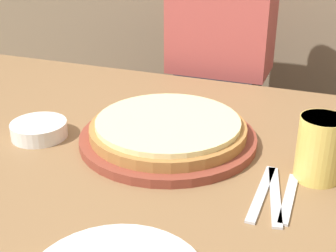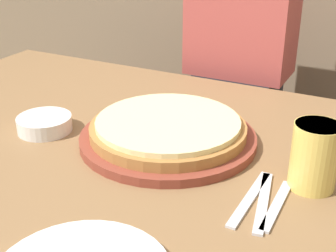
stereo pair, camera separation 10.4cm
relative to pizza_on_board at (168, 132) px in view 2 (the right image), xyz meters
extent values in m
cylinder|color=brown|center=(0.00, 0.00, -0.02)|extent=(0.40, 0.40, 0.02)
cylinder|color=#A87038|center=(0.00, 0.00, 0.01)|extent=(0.35, 0.35, 0.02)
cylinder|color=beige|center=(0.00, 0.00, 0.02)|extent=(0.32, 0.32, 0.01)
cylinder|color=#E5C65B|center=(0.33, -0.04, 0.04)|extent=(0.09, 0.09, 0.13)
cylinder|color=white|center=(0.33, -0.04, 0.10)|extent=(0.08, 0.08, 0.02)
cylinder|color=white|center=(-0.29, -0.08, -0.01)|extent=(0.13, 0.13, 0.04)
cube|color=silver|center=(0.24, -0.14, -0.02)|extent=(0.02, 0.20, 0.00)
cube|color=silver|center=(0.26, -0.14, -0.02)|extent=(0.06, 0.20, 0.00)
cube|color=silver|center=(0.29, -0.14, -0.02)|extent=(0.02, 0.17, 0.00)
cube|color=#33333D|center=(-0.04, 0.61, -0.39)|extent=(0.26, 0.20, 0.68)
cube|color=#B74C47|center=(-0.04, 0.61, 0.16)|extent=(0.33, 0.20, 0.42)
camera|label=1|loc=(0.34, -0.89, 0.45)|focal=50.00mm
camera|label=2|loc=(0.43, -0.84, 0.45)|focal=50.00mm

